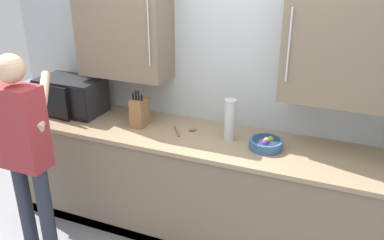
% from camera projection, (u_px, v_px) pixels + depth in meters
% --- Properties ---
extents(back_wall_tiled, '(4.13, 0.44, 2.77)m').
position_uv_depth(back_wall_tiled, '(228.00, 60.00, 3.19)').
color(back_wall_tiled, '#B2BCC1').
rests_on(back_wall_tiled, ground_plane).
extents(counter_unit, '(3.56, 0.68, 0.92)m').
position_uv_depth(counter_unit, '(211.00, 189.00, 3.31)').
color(counter_unit, '#756651').
rests_on(counter_unit, ground_plane).
extents(microwave_oven, '(0.57, 0.40, 0.31)m').
position_uv_depth(microwave_oven, '(69.00, 95.00, 3.59)').
color(microwave_oven, black).
rests_on(microwave_oven, counter_unit).
extents(thermos_flask, '(0.09, 0.09, 0.33)m').
position_uv_depth(thermos_flask, '(230.00, 120.00, 3.05)').
color(thermos_flask, '#B7BABF').
rests_on(thermos_flask, counter_unit).
extents(fruit_bowl, '(0.25, 0.25, 0.10)m').
position_uv_depth(fruit_bowl, '(266.00, 143.00, 2.96)').
color(fruit_bowl, '#335684').
rests_on(fruit_bowl, counter_unit).
extents(knife_block, '(0.11, 0.15, 0.32)m').
position_uv_depth(knife_block, '(140.00, 112.00, 3.31)').
color(knife_block, brown).
rests_on(knife_block, counter_unit).
extents(wooden_spoon, '(0.21, 0.20, 0.02)m').
position_uv_depth(wooden_spoon, '(185.00, 130.00, 3.25)').
color(wooden_spoon, brown).
rests_on(wooden_spoon, counter_unit).
extents(person_figure, '(0.44, 0.59, 1.65)m').
position_uv_depth(person_figure, '(24.00, 145.00, 2.87)').
color(person_figure, '#282D3D').
rests_on(person_figure, ground_plane).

